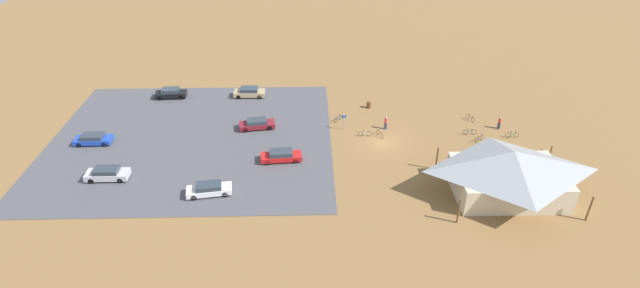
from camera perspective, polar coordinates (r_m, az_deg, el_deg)
The scene contains 22 objects.
ground at distance 61.27m, azimuth 7.36°, elevation 0.25°, with size 160.00×160.00×0.00m, color olive.
parking_lot_asphalt at distance 63.34m, azimuth -14.66°, elevation 0.56°, with size 34.73×30.25×0.05m, color #4C4C51.
bike_pavilion at distance 54.08m, azimuth 21.20°, elevation -2.90°, with size 12.99×9.48×5.16m.
trash_bin at distance 68.95m, azimuth 5.67°, elevation 4.53°, with size 0.60×0.60×0.90m, color brown.
lot_sign at distance 62.79m, azimuth 2.78°, elevation 2.80°, with size 0.56×0.08×2.20m.
bicycle_orange_trailside at distance 62.18m, azimuth 6.96°, elevation 1.17°, with size 0.72×1.64×0.76m.
bicycle_blue_yard_left at distance 65.34m, azimuth 2.09°, elevation 2.98°, with size 1.04×1.44×0.78m.
bicycle_purple_back_row at distance 63.74m, azimuth 17.96°, elevation 0.58°, with size 1.40×1.14×0.90m.
bicycle_black_edge_north at distance 63.36m, azimuth 24.29°, elevation -1.03°, with size 0.63×1.59×0.82m.
bicycle_red_yard_front at distance 68.37m, azimuth 17.03°, elevation 2.89°, with size 0.87×1.44×0.83m.
bicycle_teal_near_sign at distance 64.91m, azimuth 16.99°, elevation 1.33°, with size 1.79×0.48×0.90m.
bicycle_silver_yard_right at distance 62.02m, azimuth 5.25°, elevation 1.19°, with size 1.75×0.48×0.83m.
bicycle_green_by_bin at distance 65.98m, azimuth 21.38°, elevation 0.99°, with size 1.79×0.48×0.86m.
car_silver_front_row at distance 58.48m, azimuth -23.44°, elevation -3.17°, with size 4.58×1.85×1.39m.
car_maroon_far_end at distance 63.82m, azimuth -7.33°, elevation 2.33°, with size 4.74×2.43×1.28m.
car_blue_inner_stall at distance 66.11m, azimuth -24.81°, elevation 0.54°, with size 4.45×1.91×1.28m.
car_red_aisle_side at distance 56.94m, azimuth -4.53°, elevation -1.36°, with size 4.82×2.11×1.30m.
car_tan_end_stall at distance 72.38m, azimuth -8.19°, elevation 5.97°, with size 4.47×1.90×1.39m.
car_white_mid_lot at distance 52.73m, azimuth -12.73°, elevation -5.13°, with size 4.86×2.38×1.30m.
car_black_second_row at distance 74.54m, azimuth -16.90°, elevation 5.67°, with size 4.47×2.07×1.42m.
visitor_at_bikes at distance 67.31m, azimuth 20.10°, elevation 2.35°, with size 0.36×0.36×1.68m.
visitor_near_lot at distance 63.68m, azimuth 7.63°, elevation 2.47°, with size 0.36×0.36×1.75m.
Camera 1 is at (9.18, 51.82, 31.36)m, focal length 27.59 mm.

